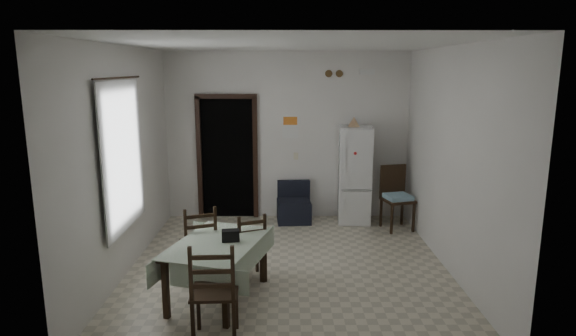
# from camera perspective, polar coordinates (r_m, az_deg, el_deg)

# --- Properties ---
(ground) EXTENTS (4.50, 4.50, 0.00)m
(ground) POSITION_cam_1_polar(r_m,az_deg,el_deg) (6.59, 0.03, -11.61)
(ground) COLOR beige
(ground) RESTS_ON ground
(ceiling) EXTENTS (4.20, 4.50, 0.02)m
(ceiling) POSITION_cam_1_polar(r_m,az_deg,el_deg) (6.05, 0.03, 14.47)
(ceiling) COLOR white
(ceiling) RESTS_ON ground
(wall_back) EXTENTS (4.20, 0.02, 2.90)m
(wall_back) POSITION_cam_1_polar(r_m,az_deg,el_deg) (8.38, -0.08, 3.79)
(wall_back) COLOR silver
(wall_back) RESTS_ON ground
(wall_front) EXTENTS (4.20, 0.02, 2.90)m
(wall_front) POSITION_cam_1_polar(r_m,az_deg,el_deg) (3.97, 0.25, -5.31)
(wall_front) COLOR silver
(wall_front) RESTS_ON ground
(wall_left) EXTENTS (0.02, 4.50, 2.90)m
(wall_left) POSITION_cam_1_polar(r_m,az_deg,el_deg) (6.49, -18.84, 0.80)
(wall_left) COLOR silver
(wall_left) RESTS_ON ground
(wall_right) EXTENTS (0.02, 4.50, 2.90)m
(wall_right) POSITION_cam_1_polar(r_m,az_deg,el_deg) (6.52, 18.82, 0.84)
(wall_right) COLOR silver
(wall_right) RESTS_ON ground
(doorway) EXTENTS (1.06, 0.52, 2.22)m
(doorway) POSITION_cam_1_polar(r_m,az_deg,el_deg) (8.70, -7.02, 1.40)
(doorway) COLOR black
(doorway) RESTS_ON ground
(window_recess) EXTENTS (0.10, 1.20, 1.60)m
(window_recess) POSITION_cam_1_polar(r_m,az_deg,el_deg) (6.31, -19.90, 1.34)
(window_recess) COLOR silver
(window_recess) RESTS_ON ground
(curtain) EXTENTS (0.02, 1.45, 1.85)m
(curtain) POSITION_cam_1_polar(r_m,az_deg,el_deg) (6.27, -18.95, 1.35)
(curtain) COLOR beige
(curtain) RESTS_ON ground
(curtain_rod) EXTENTS (0.02, 1.60, 0.02)m
(curtain_rod) POSITION_cam_1_polar(r_m,az_deg,el_deg) (6.18, -19.45, 10.05)
(curtain_rod) COLOR black
(curtain_rod) RESTS_ON ground
(calendar) EXTENTS (0.28, 0.02, 0.40)m
(calendar) POSITION_cam_1_polar(r_m,az_deg,el_deg) (8.35, 0.27, 4.94)
(calendar) COLOR white
(calendar) RESTS_ON ground
(calendar_image) EXTENTS (0.24, 0.01, 0.14)m
(calendar_image) POSITION_cam_1_polar(r_m,az_deg,el_deg) (8.33, 0.27, 5.62)
(calendar_image) COLOR orange
(calendar_image) RESTS_ON ground
(light_switch) EXTENTS (0.08, 0.02, 0.12)m
(light_switch) POSITION_cam_1_polar(r_m,az_deg,el_deg) (8.42, 0.95, 1.43)
(light_switch) COLOR beige
(light_switch) RESTS_ON ground
(vent_left) EXTENTS (0.12, 0.03, 0.12)m
(vent_left) POSITION_cam_1_polar(r_m,az_deg,el_deg) (8.32, 4.84, 11.09)
(vent_left) COLOR brown
(vent_left) RESTS_ON ground
(vent_right) EXTENTS (0.12, 0.03, 0.12)m
(vent_right) POSITION_cam_1_polar(r_m,az_deg,el_deg) (8.33, 6.10, 11.07)
(vent_right) COLOR brown
(vent_right) RESTS_ON ground
(emergency_light) EXTENTS (0.25, 0.07, 0.09)m
(emergency_light) POSITION_cam_1_polar(r_m,az_deg,el_deg) (8.37, 9.38, 11.19)
(emergency_light) COLOR white
(emergency_light) RESTS_ON ground
(fridge) EXTENTS (0.58, 0.58, 1.66)m
(fridge) POSITION_cam_1_polar(r_m,az_deg,el_deg) (8.26, 7.91, -0.82)
(fridge) COLOR silver
(fridge) RESTS_ON ground
(tan_cone) EXTENTS (0.22, 0.22, 0.16)m
(tan_cone) POSITION_cam_1_polar(r_m,az_deg,el_deg) (8.08, 7.82, 5.45)
(tan_cone) COLOR tan
(tan_cone) RESTS_ON fridge
(navy_seat) EXTENTS (0.60, 0.59, 0.69)m
(navy_seat) POSITION_cam_1_polar(r_m,az_deg,el_deg) (8.30, 0.70, -4.11)
(navy_seat) COLOR black
(navy_seat) RESTS_ON ground
(corner_chair) EXTENTS (0.55, 0.55, 1.05)m
(corner_chair) POSITION_cam_1_polar(r_m,az_deg,el_deg) (8.07, 12.89, -3.55)
(corner_chair) COLOR black
(corner_chair) RESTS_ON ground
(dining_table) EXTENTS (1.22, 1.52, 0.69)m
(dining_table) POSITION_cam_1_polar(r_m,az_deg,el_deg) (5.68, -8.30, -11.93)
(dining_table) COLOR #AFC2A6
(dining_table) RESTS_ON ground
(black_bag) EXTENTS (0.21, 0.14, 0.13)m
(black_bag) POSITION_cam_1_polar(r_m,az_deg,el_deg) (5.55, -6.82, -7.95)
(black_bag) COLOR black
(black_bag) RESTS_ON dining_table
(dining_chair_far_left) EXTENTS (0.54, 0.54, 0.98)m
(dining_chair_far_left) POSITION_cam_1_polar(r_m,az_deg,el_deg) (6.16, -10.54, -8.62)
(dining_chair_far_left) COLOR black
(dining_chair_far_left) RESTS_ON ground
(dining_chair_far_right) EXTENTS (0.49, 0.49, 0.88)m
(dining_chair_far_right) POSITION_cam_1_polar(r_m,az_deg,el_deg) (6.10, -4.70, -9.15)
(dining_chair_far_right) COLOR black
(dining_chair_far_right) RESTS_ON ground
(dining_chair_near_head) EXTENTS (0.47, 0.47, 1.04)m
(dining_chair_near_head) POSITION_cam_1_polar(r_m,az_deg,el_deg) (4.82, -8.68, -14.12)
(dining_chair_near_head) COLOR black
(dining_chair_near_head) RESTS_ON ground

